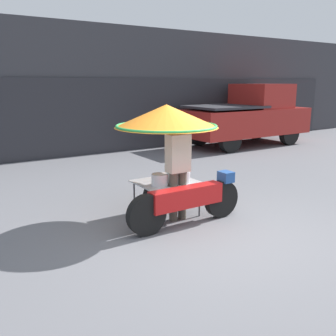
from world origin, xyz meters
name	(u,v)px	position (x,y,z in m)	size (l,w,h in m)	color
ground_plane	(213,232)	(0.00, 0.00, 0.00)	(36.00, 36.00, 0.00)	slate
shopfront_building	(53,90)	(0.00, 8.15, 2.01)	(28.00, 2.06, 4.05)	#38383D
vendor_motorcycle_cart	(169,133)	(-0.17, 1.00, 1.44)	(2.10, 1.74, 1.91)	black
vendor_person	(178,165)	(-0.14, 0.78, 0.94)	(0.38, 0.22, 1.67)	#4C473D
pickup_truck	(248,116)	(6.36, 5.80, 1.06)	(4.82, 1.99, 2.21)	black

